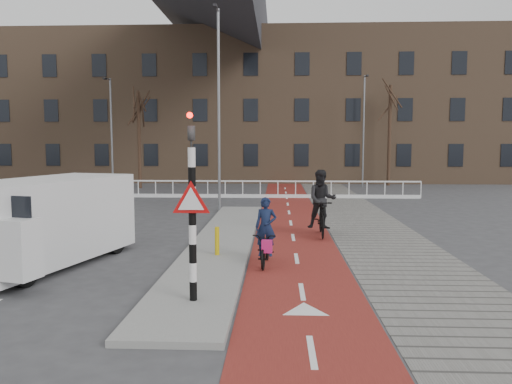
{
  "coord_description": "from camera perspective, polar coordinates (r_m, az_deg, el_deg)",
  "views": [
    {
      "loc": [
        0.98,
        -11.13,
        3.07
      ],
      "look_at": [
        0.28,
        5.0,
        1.5
      ],
      "focal_mm": 35.0,
      "sensor_mm": 36.0,
      "label": 1
    }
  ],
  "objects": [
    {
      "name": "streetlight_near",
      "position": [
        22.57,
        -4.27,
        9.1
      ],
      "size": [
        0.12,
        0.12,
        8.94
      ],
      "primitive_type": "cylinder",
      "color": "slate",
      "rests_on": "ground"
    },
    {
      "name": "van",
      "position": [
        13.59,
        -23.0,
        -3.0
      ],
      "size": [
        3.26,
        5.44,
        2.19
      ],
      "rotation": [
        0.0,
        0.0,
        -0.26
      ],
      "color": "silver",
      "rests_on": "ground"
    },
    {
      "name": "railing",
      "position": [
        28.89,
        -9.47,
        -0.01
      ],
      "size": [
        28.0,
        0.1,
        0.99
      ],
      "color": "silver",
      "rests_on": "ground"
    },
    {
      "name": "townhouse_row",
      "position": [
        43.57,
        -2.83,
        11.8
      ],
      "size": [
        46.0,
        10.0,
        15.9
      ],
      "color": "#7F6047",
      "rests_on": "ground"
    },
    {
      "name": "curb_island",
      "position": [
        15.52,
        -3.8,
        -5.64
      ],
      "size": [
        1.8,
        16.0,
        0.12
      ],
      "primitive_type": "cube",
      "color": "gray",
      "rests_on": "ground"
    },
    {
      "name": "sidewalk",
      "position": [
        21.61,
        11.31,
        -2.71
      ],
      "size": [
        3.0,
        60.0,
        0.01
      ],
      "primitive_type": "cube",
      "color": "slate",
      "rests_on": "ground"
    },
    {
      "name": "ground",
      "position": [
        11.59,
        -2.51,
        -9.82
      ],
      "size": [
        120.0,
        120.0,
        0.0
      ],
      "primitive_type": "plane",
      "color": "#38383A",
      "rests_on": "ground"
    },
    {
      "name": "bollard",
      "position": [
        13.34,
        -4.47,
        -5.6
      ],
      "size": [
        0.12,
        0.12,
        0.75
      ],
      "primitive_type": "cylinder",
      "color": "gold",
      "rests_on": "curb_island"
    },
    {
      "name": "traffic_signal",
      "position": [
        9.31,
        -7.33,
        -1.16
      ],
      "size": [
        0.8,
        0.8,
        3.68
      ],
      "color": "black",
      "rests_on": "curb_island"
    },
    {
      "name": "cyclist_far",
      "position": [
        16.65,
        7.53,
        -1.92
      ],
      "size": [
        0.97,
        2.1,
        2.2
      ],
      "rotation": [
        0.0,
        0.0,
        -0.03
      ],
      "color": "black",
      "rests_on": "bike_lane"
    },
    {
      "name": "streetlight_right",
      "position": [
        36.41,
        12.19,
        6.77
      ],
      "size": [
        0.12,
        0.12,
        7.83
      ],
      "primitive_type": "cylinder",
      "color": "slate",
      "rests_on": "ground"
    },
    {
      "name": "bike_lane",
      "position": [
        21.36,
        3.86,
        -2.71
      ],
      "size": [
        2.5,
        60.0,
        0.01
      ],
      "primitive_type": "cube",
      "color": "maroon",
      "rests_on": "ground"
    },
    {
      "name": "streetlight_left",
      "position": [
        33.85,
        -16.17,
        6.27
      ],
      "size": [
        0.12,
        0.12,
        7.24
      ],
      "primitive_type": "cylinder",
      "color": "slate",
      "rests_on": "ground"
    },
    {
      "name": "tree_right",
      "position": [
        37.84,
        15.01,
        6.24
      ],
      "size": [
        0.24,
        0.24,
        7.29
      ],
      "primitive_type": "cylinder",
      "color": "#311F15",
      "rests_on": "ground"
    },
    {
      "name": "cyclist_near",
      "position": [
        12.63,
        1.13,
        -5.81
      ],
      "size": [
        0.68,
        1.66,
        1.72
      ],
      "rotation": [
        0.0,
        0.0,
        -0.07
      ],
      "color": "black",
      "rests_on": "bike_lane"
    },
    {
      "name": "tree_mid",
      "position": [
        35.22,
        -13.21,
        5.77
      ],
      "size": [
        0.24,
        0.24,
        6.58
      ],
      "primitive_type": "cylinder",
      "color": "#311F15",
      "rests_on": "ground"
    }
  ]
}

